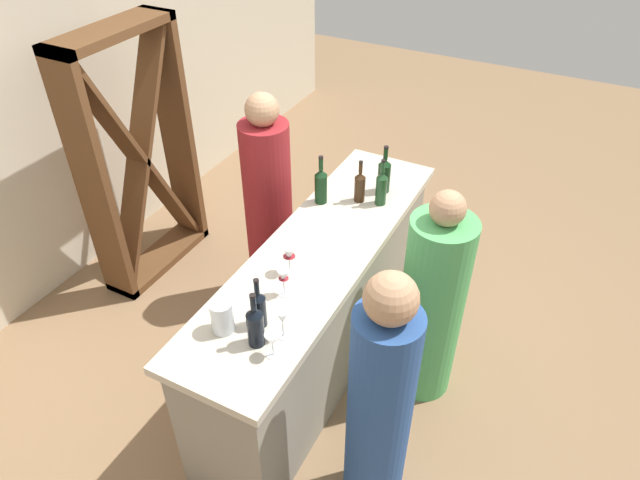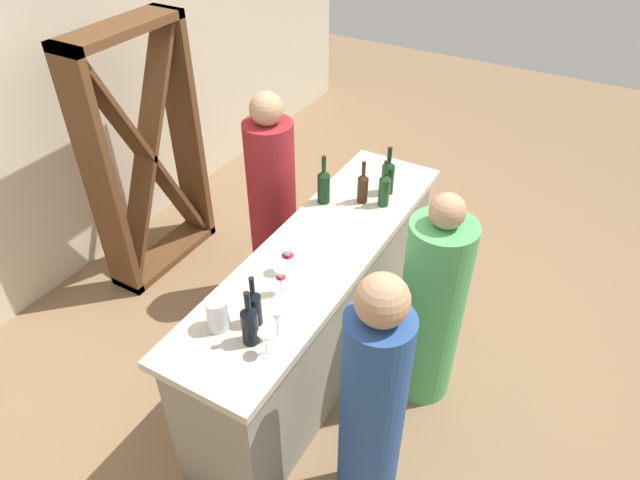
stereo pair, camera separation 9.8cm
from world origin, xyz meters
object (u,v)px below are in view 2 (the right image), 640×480
object	(u,v)px
wine_bottle_second_right_amber_brown	(362,187)
person_left_guest	(431,309)
wine_rack	(146,156)
wine_bottle_far_right_dark_green	(388,176)
person_right_guest	(273,209)
wine_bottle_center_dark_green	(324,185)
wine_glass_near_right	(281,277)
wine_bottle_rightmost_olive_green	(384,189)
wine_glass_near_center	(277,317)
wine_bottle_second_left_near_black	(254,306)
wine_glass_near_left	(266,339)
water_pitcher	(218,314)
wine_glass_far_left	(288,254)
person_center_guest	(372,410)
wine_bottle_leftmost_near_black	(250,323)

from	to	relation	value
wine_bottle_second_right_amber_brown	person_left_guest	world-z (taller)	person_left_guest
wine_rack	wine_bottle_far_right_dark_green	bearing A→B (deg)	-77.70
wine_bottle_second_right_amber_brown	person_right_guest	world-z (taller)	person_right_guest
wine_bottle_center_dark_green	wine_glass_near_right	size ratio (longest dim) A/B	2.05
wine_bottle_rightmost_olive_green	wine_bottle_center_dark_green	bearing A→B (deg)	114.47
wine_bottle_center_dark_green	wine_glass_near_right	world-z (taller)	wine_bottle_center_dark_green
wine_bottle_center_dark_green	wine_glass_near_center	world-z (taller)	wine_bottle_center_dark_green
wine_bottle_second_left_near_black	wine_bottle_rightmost_olive_green	xyz separation A→B (m)	(1.24, -0.11, 0.01)
wine_glass_near_right	person_right_guest	xyz separation A→B (m)	(0.88, 0.65, -0.34)
wine_bottle_center_dark_green	wine_glass_near_left	world-z (taller)	wine_bottle_center_dark_green
wine_glass_near_center	wine_bottle_center_dark_green	bearing A→B (deg)	18.56
wine_rack	person_right_guest	size ratio (longest dim) A/B	1.17
wine_rack	person_left_guest	distance (m)	2.32
wine_bottle_second_right_amber_brown	person_right_guest	size ratio (longest dim) A/B	0.18
wine_glass_near_right	wine_bottle_second_right_amber_brown	bearing A→B (deg)	1.18
water_pitcher	wine_bottle_second_left_near_black	bearing A→B (deg)	-51.09
wine_bottle_center_dark_green	wine_bottle_far_right_dark_green	size ratio (longest dim) A/B	1.00
wine_bottle_second_left_near_black	person_left_guest	size ratio (longest dim) A/B	0.20
wine_glass_near_left	wine_glass_near_right	distance (m)	0.41
wine_bottle_rightmost_olive_green	wine_rack	bearing A→B (deg)	97.53
person_right_guest	water_pitcher	bearing A→B (deg)	-54.71
wine_bottle_second_left_near_black	person_left_guest	world-z (taller)	person_left_guest
person_right_guest	wine_bottle_rightmost_olive_green	bearing A→B (deg)	21.36
wine_glass_far_left	person_left_guest	distance (m)	0.92
person_right_guest	wine_bottle_center_dark_green	bearing A→B (deg)	7.70
wine_bottle_second_right_amber_brown	water_pitcher	world-z (taller)	wine_bottle_second_right_amber_brown
wine_glass_near_right	person_right_guest	size ratio (longest dim) A/B	0.10
wine_rack	wine_glass_near_center	bearing A→B (deg)	-119.44
wine_bottle_second_right_amber_brown	wine_bottle_rightmost_olive_green	size ratio (longest dim) A/B	0.91
wine_rack	wine_bottle_second_left_near_black	size ratio (longest dim) A/B	6.56
wine_glass_near_left	person_center_guest	bearing A→B (deg)	-76.28
wine_glass_near_left	person_center_guest	size ratio (longest dim) A/B	0.09
wine_bottle_second_left_near_black	wine_bottle_center_dark_green	distance (m)	1.11
wine_rack	wine_bottle_center_dark_green	size ratio (longest dim) A/B	5.80
wine_bottle_leftmost_near_black	person_left_guest	bearing A→B (deg)	-31.52
wine_rack	wine_bottle_leftmost_near_black	size ratio (longest dim) A/B	6.14
wine_bottle_leftmost_near_black	wine_bottle_rightmost_olive_green	distance (m)	1.35
wine_bottle_second_right_amber_brown	water_pitcher	xyz separation A→B (m)	(-1.32, 0.11, -0.02)
wine_rack	person_center_guest	bearing A→B (deg)	-113.76
wine_glass_near_center	person_right_guest	world-z (taller)	person_right_guest
wine_rack	wine_bottle_second_left_near_black	world-z (taller)	wine_rack
wine_bottle_center_dark_green	person_left_guest	distance (m)	1.00
wine_bottle_far_right_dark_green	wine_bottle_leftmost_near_black	bearing A→B (deg)	179.24
wine_bottle_second_left_near_black	person_right_guest	xyz separation A→B (m)	(1.12, 0.65, -0.33)
wine_bottle_leftmost_near_black	wine_bottle_second_left_near_black	world-z (taller)	wine_bottle_leftmost_near_black
wine_bottle_leftmost_near_black	wine_glass_near_left	size ratio (longest dim) A/B	2.26
water_pitcher	person_left_guest	world-z (taller)	person_left_guest
water_pitcher	wine_bottle_center_dark_green	bearing A→B (deg)	4.44
wine_bottle_second_left_near_black	person_center_guest	bearing A→B (deg)	-91.43
wine_rack	wine_glass_far_left	distance (m)	1.72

